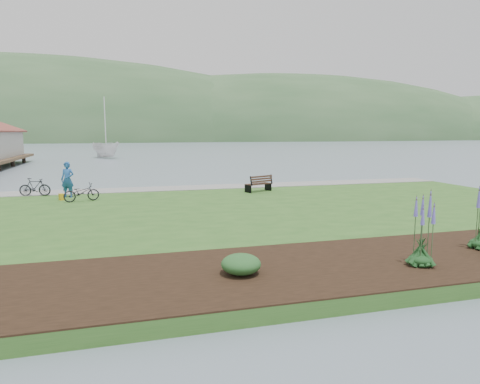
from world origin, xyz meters
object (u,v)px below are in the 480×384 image
(sailboat, at_px, (107,158))
(park_bench, at_px, (259,183))
(person, at_px, (67,176))
(bicycle_a, at_px, (81,192))

(sailboat, bearing_deg, park_bench, -107.37)
(person, distance_m, bicycle_a, 1.98)
(park_bench, bearing_deg, bicycle_a, 162.55)
(bicycle_a, distance_m, sailboat, 44.51)
(park_bench, bearing_deg, person, 153.19)
(park_bench, distance_m, sailboat, 44.69)
(bicycle_a, relative_size, sailboat, 0.06)
(person, bearing_deg, park_bench, 16.59)
(park_bench, height_order, bicycle_a, park_bench)
(person, height_order, bicycle_a, person)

